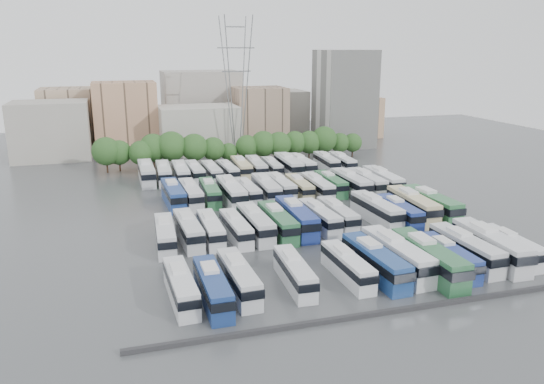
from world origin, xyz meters
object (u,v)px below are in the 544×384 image
object	(u,v)px
bus_r1_s10	(376,210)
bus_r1_s13	(431,204)
bus_r1_s2	(211,229)
bus_r2_s1	(173,194)
bus_r1_s6	(296,217)
bus_r0_s2	(239,277)
bus_r1_s11	(399,211)
bus_r2_s3	(210,192)
bus_r0_s6	(348,266)
bus_r2_s8	(299,187)
bus_r1_s7	(319,217)
bus_r3_s4	(212,172)
bus_r2_s6	(266,189)
bus_r3_s6	(241,167)
bus_r3_s13	(342,162)
bus_r3_s3	(195,172)
bus_r3_s7	(256,167)
bus_r0_s13	(511,246)
bus_r3_s10	(301,164)
bus_r2_s4	(231,192)
bus_r0_s0	(181,286)
bus_r2_s10	(331,183)
bus_r2_s9	(317,186)
bus_r3_s5	(228,171)
bus_r3_s8	(272,167)
bus_r2_s5	(248,191)
bus_r1_s12	(413,205)
apartment_tower	(344,99)
bus_r0_s1	(213,287)
bus_r0_s7	(375,261)
bus_r1_s8	(337,215)
bus_r3_s0	(147,173)
bus_r2_s7	(280,186)
bus_r1_s0	(165,234)
electricity_pylon	(237,82)
bus_r3_s1	(164,173)
bus_r3_s9	(289,165)
bus_r1_s5	(278,222)
bus_r2_s2	(191,194)
bus_r3_s12	(326,162)
bus_r0_s11	(465,249)
bus_r0_s10	(449,256)

from	to	relation	value
bus_r1_s10	bus_r1_s13	distance (m)	9.81
bus_r1_s2	bus_r2_s1	bearing A→B (deg)	99.29
bus_r1_s6	bus_r0_s2	bearing A→B (deg)	-125.42
bus_r1_s11	bus_r2_s1	bearing A→B (deg)	149.97
bus_r1_s6	bus_r2_s3	size ratio (longest dim) A/B	1.14
bus_r0_s6	bus_r2_s8	distance (m)	36.66
bus_r1_s7	bus_r3_s4	xyz separation A→B (m)	(-10.18, 34.76, -0.06)
bus_r0_s6	bus_r2_s6	size ratio (longest dim) A/B	0.86
bus_r3_s6	bus_r3_s13	bearing A→B (deg)	0.24
bus_r2_s6	bus_r3_s3	xyz separation A→B (m)	(-10.25, 18.11, -0.19)
bus_r0_s2	bus_r3_s7	xyz separation A→B (m)	(16.33, 53.65, 0.09)
bus_r0_s13	bus_r3_s4	distance (m)	60.86
bus_r0_s6	bus_r3_s10	bearing A→B (deg)	74.84
bus_r2_s4	bus_r0_s0	bearing A→B (deg)	-111.21
bus_r0_s13	bus_r2_s10	size ratio (longest dim) A/B	0.97
bus_r2_s9	bus_r3_s5	distance (m)	22.35
bus_r0_s13	bus_r3_s8	world-z (taller)	bus_r0_s13
bus_r1_s7	bus_r3_s4	bearing A→B (deg)	103.71
bus_r2_s5	bus_r2_s3	bearing A→B (deg)	169.91
bus_r2_s5	bus_r3_s6	distance (m)	18.92
bus_r3_s3	bus_r1_s12	bearing A→B (deg)	-51.25
apartment_tower	bus_r0_s1	bearing A→B (deg)	-122.08
bus_r2_s1	bus_r0_s6	bearing A→B (deg)	-68.24
bus_r1_s2	bus_r1_s10	distance (m)	26.58
bus_r0_s7	bus_r1_s2	world-z (taller)	bus_r0_s7
bus_r1_s8	bus_r3_s0	size ratio (longest dim) A/B	0.88
bus_r2_s7	bus_r3_s6	world-z (taller)	bus_r3_s6
bus_r0_s6	bus_r2_s1	xyz separation A→B (m)	(-16.34, 36.84, 0.28)
bus_r1_s0	bus_r3_s5	xyz separation A→B (m)	(16.49, 36.28, -0.10)
electricity_pylon	bus_r3_s1	size ratio (longest dim) A/B	2.73
bus_r0_s6	bus_r3_s9	xyz separation A→B (m)	(10.12, 52.86, 0.40)
bus_r3_s9	bus_r1_s5	bearing A→B (deg)	-109.65
bus_r3_s10	bus_r1_s7	bearing A→B (deg)	-107.63
bus_r2_s2	bus_r2_s7	size ratio (longest dim) A/B	1.03
bus_r3_s3	bus_r3_s13	xyz separation A→B (m)	(33.19, -0.09, 0.01)
bus_r0_s1	bus_r3_s12	bearing A→B (deg)	56.94
bus_r0_s2	bus_r0_s11	size ratio (longest dim) A/B	0.93
bus_r3_s10	bus_r0_s10	bearing A→B (deg)	-92.46
bus_r2_s5	bus_r2_s10	world-z (taller)	bus_r2_s10
bus_r1_s8	bus_r2_s2	distance (m)	26.96
apartment_tower	bus_r3_s9	distance (m)	40.17
bus_r0_s1	bus_r0_s6	size ratio (longest dim) A/B	1.07
bus_r2_s7	bus_r3_s13	size ratio (longest dim) A/B	1.03
bus_r0_s10	bus_r3_s13	distance (m)	55.76
apartment_tower	bus_r0_s7	world-z (taller)	apartment_tower
bus_r3_s3	bus_r3_s5	size ratio (longest dim) A/B	1.05
bus_r2_s3	bus_r3_s12	world-z (taller)	bus_r2_s3
bus_r1_s0	bus_r1_s5	distance (m)	16.32
bus_r2_s9	bus_r3_s10	world-z (taller)	bus_r3_s10
bus_r0_s13	bus_r3_s0	distance (m)	69.72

